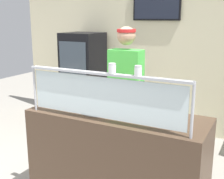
{
  "coord_description": "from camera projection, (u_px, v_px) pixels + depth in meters",
  "views": [
    {
      "loc": [
        2.12,
        -2.12,
        1.86
      ],
      "look_at": [
        0.81,
        0.36,
        1.18
      ],
      "focal_mm": 47.74,
      "sensor_mm": 36.0,
      "label": 1
    }
  ],
  "objects": [
    {
      "name": "pepper_flake_shaker",
      "position": [
        138.0,
        71.0,
        2.39
      ],
      "size": [
        0.06,
        0.06,
        0.09
      ],
      "color": "white",
      "rests_on": "sneeze_guard"
    },
    {
      "name": "parmesan_shaker",
      "position": [
        112.0,
        69.0,
        2.49
      ],
      "size": [
        0.06,
        0.06,
        0.09
      ],
      "color": "white",
      "rests_on": "sneeze_guard"
    },
    {
      "name": "pizza_tray",
      "position": [
        101.0,
        109.0,
        2.99
      ],
      "size": [
        0.45,
        0.45,
        0.04
      ],
      "color": "#9EA0A8",
      "rests_on": "serving_counter"
    },
    {
      "name": "shop_rear_unit",
      "position": [
        181.0,
        49.0,
        4.72
      ],
      "size": [
        6.15,
        0.13,
        2.7
      ],
      "color": "beige",
      "rests_on": "ground"
    },
    {
      "name": "drink_fridge",
      "position": [
        83.0,
        79.0,
        5.18
      ],
      "size": [
        0.61,
        0.62,
        1.61
      ],
      "color": "black",
      "rests_on": "ground"
    },
    {
      "name": "ground_plane",
      "position": [
        141.0,
        172.0,
        3.68
      ],
      "size": [
        12.0,
        12.0,
        0.0
      ],
      "primitive_type": "plane",
      "color": "gray",
      "rests_on": "ground"
    },
    {
      "name": "sneeze_guard",
      "position": [
        103.0,
        91.0,
        2.58
      ],
      "size": [
        1.58,
        0.06,
        0.45
      ],
      "color": "#B2B5BC",
      "rests_on": "serving_counter"
    },
    {
      "name": "pizza_server",
      "position": [
        103.0,
        108.0,
        2.94
      ],
      "size": [
        0.09,
        0.28,
        0.01
      ],
      "primitive_type": "cube",
      "rotation": [
        0.0,
        0.0,
        0.07
      ],
      "color": "#ADAFB7",
      "rests_on": "pizza_tray"
    },
    {
      "name": "worker_figure",
      "position": [
        126.0,
        92.0,
        3.5
      ],
      "size": [
        0.41,
        0.5,
        1.76
      ],
      "color": "#23232D",
      "rests_on": "ground"
    },
    {
      "name": "serving_counter",
      "position": [
        117.0,
        159.0,
        2.99
      ],
      "size": [
        1.75,
        0.66,
        0.95
      ],
      "primitive_type": "cube",
      "color": "#4C3828",
      "rests_on": "ground"
    }
  ]
}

